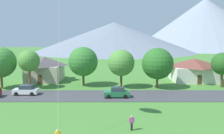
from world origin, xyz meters
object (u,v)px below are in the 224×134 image
(watcher_person, at_px, (131,122))
(house_leftmost, at_px, (192,69))
(tree_near_left, at_px, (120,63))
(parked_car_green_west_end, at_px, (116,92))
(tree_near_right, at_px, (82,62))
(tree_far_right, at_px, (28,61))
(tree_center, at_px, (156,64))
(parked_car_white_mid_west, at_px, (25,90))
(house_left_center, at_px, (44,68))
(tree_left_of_center, at_px, (221,64))

(watcher_person, bearing_deg, house_leftmost, 59.99)
(tree_near_left, relative_size, parked_car_green_west_end, 1.77)
(tree_near_right, xyz_separation_m, tree_far_right, (-9.97, -2.75, 0.40))
(tree_center, bearing_deg, parked_car_green_west_end, -137.98)
(tree_far_right, bearing_deg, parked_car_white_mid_west, -78.54)
(house_left_center, xyz_separation_m, parked_car_white_mid_west, (0.34, -12.93, -1.98))
(house_leftmost, xyz_separation_m, tree_near_left, (-16.57, -7.00, 2.28))
(watcher_person, bearing_deg, tree_far_right, 131.57)
(tree_near_left, height_order, tree_far_right, tree_near_left)
(parked_car_green_west_end, distance_m, parked_car_white_mid_west, 15.74)
(tree_center, distance_m, parked_car_white_mid_west, 24.57)
(tree_near_left, distance_m, tree_center, 7.01)
(parked_car_white_mid_west, bearing_deg, watcher_person, -42.31)
(tree_center, bearing_deg, tree_near_right, 171.88)
(house_left_center, height_order, tree_left_of_center, tree_left_of_center)
(tree_near_left, distance_m, parked_car_green_west_end, 8.57)
(tree_left_of_center, height_order, parked_car_green_west_end, tree_left_of_center)
(tree_near_left, bearing_deg, house_leftmost, 22.91)
(house_leftmost, xyz_separation_m, house_left_center, (-33.54, 0.22, 0.21))
(parked_car_green_west_end, distance_m, watcher_person, 13.71)
(tree_near_left, relative_size, tree_left_of_center, 1.09)
(tree_far_right, bearing_deg, house_left_center, 85.59)
(house_left_center, relative_size, tree_left_of_center, 1.24)
(tree_left_of_center, bearing_deg, house_left_center, 169.56)
(watcher_person, bearing_deg, tree_left_of_center, 47.72)
(house_leftmost, bearing_deg, watcher_person, -120.01)
(tree_left_of_center, distance_m, parked_car_white_mid_west, 37.26)
(parked_car_white_mid_west, distance_m, watcher_person, 22.92)
(house_leftmost, xyz_separation_m, tree_left_of_center, (3.35, -6.58, 2.05))
(house_leftmost, height_order, parked_car_white_mid_west, house_leftmost)
(parked_car_white_mid_west, bearing_deg, tree_far_right, 101.46)
(tree_left_of_center, xyz_separation_m, parked_car_green_west_end, (-20.92, -7.91, -3.82))
(tree_left_of_center, relative_size, watcher_person, 4.13)
(house_leftmost, bearing_deg, house_left_center, 179.63)
(parked_car_green_west_end, bearing_deg, tree_near_left, 82.42)
(tree_left_of_center, xyz_separation_m, tree_center, (-12.92, -0.70, 0.12))
(tree_near_left, bearing_deg, house_left_center, 156.95)
(tree_near_left, bearing_deg, tree_near_right, 166.64)
(watcher_person, bearing_deg, tree_center, 72.22)
(house_leftmost, distance_m, parked_car_white_mid_west, 35.60)
(tree_center, height_order, parked_car_green_west_end, tree_center)
(house_left_center, distance_m, parked_car_white_mid_west, 13.08)
(tree_left_of_center, height_order, parked_car_white_mid_west, tree_left_of_center)
(parked_car_green_west_end, bearing_deg, parked_car_white_mid_west, 173.51)
(parked_car_green_west_end, bearing_deg, tree_far_right, 158.48)
(parked_car_white_mid_west, relative_size, watcher_person, 2.53)
(parked_car_green_west_end, bearing_deg, tree_left_of_center, 20.71)
(house_left_center, bearing_deg, parked_car_green_west_end, -42.63)
(tree_left_of_center, xyz_separation_m, parked_car_white_mid_west, (-36.55, -6.13, -3.82))
(house_leftmost, xyz_separation_m, tree_near_right, (-24.20, -5.19, 2.35))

